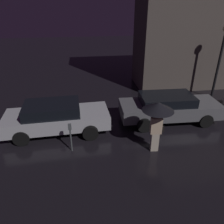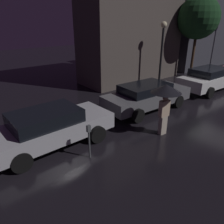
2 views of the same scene
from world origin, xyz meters
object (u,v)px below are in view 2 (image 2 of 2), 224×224
Objects in this scene: parked_car_silver at (50,127)px; street_lamp_near at (162,44)px; pedestrian_with_umbrella at (166,94)px; parking_meter at (89,138)px; parked_car_grey at (147,96)px; parked_car_white at (210,78)px.

street_lamp_near is at bearing 13.95° from parked_car_silver.
pedestrian_with_umbrella is at bearing -138.19° from street_lamp_near.
parked_car_silver is at bearing 113.21° from parking_meter.
street_lamp_near is at bearing 34.29° from parked_car_grey.
parked_car_white reaches higher than parked_car_grey.
parked_car_grey is at bearing -147.78° from street_lamp_near.
parked_car_white is at bearing -2.03° from parked_car_silver.
parked_car_grey is 2.31× the size of pedestrian_with_umbrella.
parked_car_white is 3.85× the size of parking_meter.
parked_car_grey is at bearing 63.11° from pedestrian_with_umbrella.
street_lamp_near reaches higher than pedestrian_with_umbrella.
pedestrian_with_umbrella is at bearing -29.06° from parked_car_silver.
parked_car_silver reaches higher than parked_car_grey.
parked_car_silver is at bearing -174.86° from parked_car_grey.
parked_car_white is at bearing -54.16° from street_lamp_near.
parked_car_white is at bearing 21.29° from pedestrian_with_umbrella.
parked_car_silver is 1.09× the size of street_lamp_near.
parked_car_white reaches higher than parking_meter.
pedestrian_with_umbrella is at bearing -120.06° from parked_car_grey.
pedestrian_with_umbrella is 1.72× the size of parking_meter.
parking_meter is at bearing -153.45° from street_lamp_near.
pedestrian_with_umbrella is (3.80, -1.92, 0.93)m from parked_car_silver.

